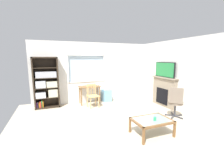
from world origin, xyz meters
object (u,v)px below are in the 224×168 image
at_px(tv, 165,70).
at_px(sippy_cup, 155,119).
at_px(desk_under_window, 89,89).
at_px(wooden_chair, 93,95).
at_px(office_chair, 176,101).
at_px(fireplace, 164,92).
at_px(coffee_table, 152,121).
at_px(plastic_drawer_unit, 107,95).
at_px(bookshelf, 46,84).

height_order(tv, sippy_cup, tv).
height_order(desk_under_window, wooden_chair, wooden_chair).
bearing_deg(office_chair, fireplace, 65.91).
bearing_deg(coffee_table, sippy_cup, -75.07).
xyz_separation_m(plastic_drawer_unit, sippy_cup, (0.02, -3.36, 0.18)).
xyz_separation_m(bookshelf, fireplace, (4.32, -1.53, -0.33)).
bearing_deg(tv, wooden_chair, 161.09).
relative_size(desk_under_window, wooden_chair, 0.96).
height_order(plastic_drawer_unit, sippy_cup, plastic_drawer_unit).
distance_m(office_chair, coffee_table, 1.55).
xyz_separation_m(plastic_drawer_unit, tv, (1.87, -1.47, 1.19)).
height_order(tv, coffee_table, tv).
bearing_deg(desk_under_window, fireplace, -28.08).
xyz_separation_m(desk_under_window, tv, (2.65, -1.42, 0.84)).
bearing_deg(desk_under_window, wooden_chair, -90.63).
relative_size(desk_under_window, coffee_table, 0.93).
relative_size(bookshelf, wooden_chair, 2.16).
distance_m(desk_under_window, wooden_chair, 0.53).
bearing_deg(tv, bookshelf, 160.35).
relative_size(plastic_drawer_unit, sippy_cup, 5.93).
bearing_deg(office_chair, sippy_cup, -151.53).
height_order(coffee_table, sippy_cup, sippy_cup).
xyz_separation_m(bookshelf, desk_under_window, (1.65, -0.11, -0.31)).
distance_m(coffee_table, sippy_cup, 0.13).
relative_size(wooden_chair, office_chair, 0.90).
bearing_deg(sippy_cup, plastic_drawer_unit, 90.29).
bearing_deg(wooden_chair, office_chair, -43.55).
bearing_deg(sippy_cup, wooden_chair, 106.00).
xyz_separation_m(bookshelf, wooden_chair, (1.64, -0.62, -0.45)).
height_order(plastic_drawer_unit, coffee_table, plastic_drawer_unit).
bearing_deg(sippy_cup, fireplace, 45.15).
distance_m(desk_under_window, office_chair, 3.36).
height_order(desk_under_window, sippy_cup, desk_under_window).
height_order(bookshelf, wooden_chair, bookshelf).
bearing_deg(sippy_cup, office_chair, 28.47).
relative_size(bookshelf, office_chair, 1.94).
xyz_separation_m(tv, office_chair, (-0.49, -1.15, -0.90)).
height_order(wooden_chair, coffee_table, wooden_chair).
bearing_deg(fireplace, plastic_drawer_unit, 142.07).
relative_size(wooden_chair, plastic_drawer_unit, 1.68).
height_order(wooden_chair, fireplace, fireplace).
height_order(bookshelf, plastic_drawer_unit, bookshelf).
bearing_deg(coffee_table, plastic_drawer_unit, 89.91).
relative_size(office_chair, sippy_cup, 11.11).
height_order(desk_under_window, office_chair, office_chair).
relative_size(plastic_drawer_unit, tv, 0.52).
bearing_deg(office_chair, desk_under_window, 130.01).
xyz_separation_m(wooden_chair, office_chair, (2.16, -2.06, 0.09)).
height_order(fireplace, tv, tv).
bearing_deg(office_chair, coffee_table, -154.70).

